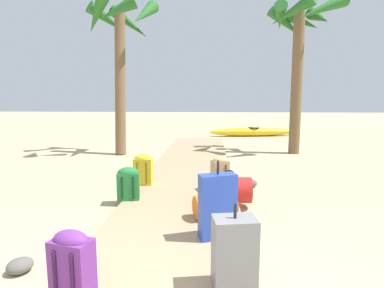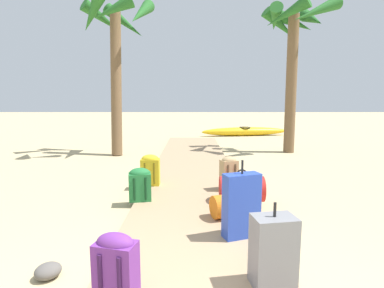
{
  "view_description": "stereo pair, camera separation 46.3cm",
  "coord_description": "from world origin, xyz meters",
  "px_view_note": "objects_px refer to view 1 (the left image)",
  "views": [
    {
      "loc": [
        0.45,
        -1.13,
        1.6
      ],
      "look_at": [
        0.01,
        5.93,
        0.55
      ],
      "focal_mm": 28.98,
      "sensor_mm": 36.0,
      "label": 1
    },
    {
      "loc": [
        -0.01,
        -1.14,
        1.6
      ],
      "look_at": [
        0.01,
        5.93,
        0.55
      ],
      "focal_mm": 28.98,
      "sensor_mm": 36.0,
      "label": 2
    }
  ],
  "objects_px": {
    "palm_tree_far_left": "(121,37)",
    "palm_tree_far_right": "(300,37)",
    "backpack_yellow": "(143,168)",
    "suitcase_grey": "(234,253)",
    "suitcase_blue": "(218,206)",
    "duffel_bag_orange": "(215,206)",
    "backpack_green": "(128,182)",
    "backpack_tan": "(220,173)",
    "backpack_purple": "(72,266)",
    "kayak": "(253,132)",
    "duffel_bag_red": "(229,190)"
  },
  "relations": [
    {
      "from": "duffel_bag_red",
      "to": "palm_tree_far_left",
      "type": "xyz_separation_m",
      "value": [
        -2.8,
        4.36,
        3.0
      ]
    },
    {
      "from": "duffel_bag_red",
      "to": "duffel_bag_orange",
      "type": "bearing_deg",
      "value": -109.5
    },
    {
      "from": "backpack_green",
      "to": "duffel_bag_red",
      "type": "xyz_separation_m",
      "value": [
        1.51,
        -0.05,
        -0.07
      ]
    },
    {
      "from": "suitcase_grey",
      "to": "backpack_green",
      "type": "relative_size",
      "value": 1.42
    },
    {
      "from": "backpack_green",
      "to": "kayak",
      "type": "height_order",
      "value": "backpack_green"
    },
    {
      "from": "backpack_purple",
      "to": "duffel_bag_red",
      "type": "bearing_deg",
      "value": 61.52
    },
    {
      "from": "duffel_bag_orange",
      "to": "suitcase_blue",
      "type": "height_order",
      "value": "suitcase_blue"
    },
    {
      "from": "duffel_bag_orange",
      "to": "palm_tree_far_left",
      "type": "height_order",
      "value": "palm_tree_far_left"
    },
    {
      "from": "suitcase_grey",
      "to": "palm_tree_far_right",
      "type": "relative_size",
      "value": 0.16
    },
    {
      "from": "suitcase_blue",
      "to": "palm_tree_far_right",
      "type": "xyz_separation_m",
      "value": [
        2.35,
        5.86,
        2.85
      ]
    },
    {
      "from": "suitcase_blue",
      "to": "backpack_green",
      "type": "xyz_separation_m",
      "value": [
        -1.32,
        1.24,
        -0.1
      ]
    },
    {
      "from": "duffel_bag_orange",
      "to": "backpack_purple",
      "type": "bearing_deg",
      "value": -121.25
    },
    {
      "from": "palm_tree_far_left",
      "to": "kayak",
      "type": "bearing_deg",
      "value": 45.5
    },
    {
      "from": "kayak",
      "to": "backpack_green",
      "type": "bearing_deg",
      "value": -109.21
    },
    {
      "from": "duffel_bag_orange",
      "to": "palm_tree_far_right",
      "type": "distance_m",
      "value": 6.54
    },
    {
      "from": "duffel_bag_orange",
      "to": "backpack_green",
      "type": "bearing_deg",
      "value": 153.34
    },
    {
      "from": "backpack_green",
      "to": "duffel_bag_red",
      "type": "height_order",
      "value": "backpack_green"
    },
    {
      "from": "duffel_bag_orange",
      "to": "backpack_tan",
      "type": "bearing_deg",
      "value": 85.47
    },
    {
      "from": "backpack_green",
      "to": "backpack_purple",
      "type": "bearing_deg",
      "value": -84.52
    },
    {
      "from": "kayak",
      "to": "suitcase_blue",
      "type": "bearing_deg",
      "value": -99.79
    },
    {
      "from": "backpack_yellow",
      "to": "palm_tree_far_right",
      "type": "height_order",
      "value": "palm_tree_far_right"
    },
    {
      "from": "suitcase_blue",
      "to": "palm_tree_far_right",
      "type": "distance_m",
      "value": 6.93
    },
    {
      "from": "backpack_tan",
      "to": "duffel_bag_red",
      "type": "distance_m",
      "value": 0.61
    },
    {
      "from": "backpack_yellow",
      "to": "suitcase_grey",
      "type": "xyz_separation_m",
      "value": [
        1.39,
        -2.96,
        0.01
      ]
    },
    {
      "from": "backpack_yellow",
      "to": "suitcase_grey",
      "type": "height_order",
      "value": "suitcase_grey"
    },
    {
      "from": "palm_tree_far_left",
      "to": "backpack_green",
      "type": "bearing_deg",
      "value": -73.37
    },
    {
      "from": "backpack_purple",
      "to": "palm_tree_far_left",
      "type": "xyz_separation_m",
      "value": [
        -1.52,
        6.73,
        2.89
      ]
    },
    {
      "from": "backpack_yellow",
      "to": "backpack_green",
      "type": "relative_size",
      "value": 1.1
    },
    {
      "from": "backpack_tan",
      "to": "duffel_bag_red",
      "type": "height_order",
      "value": "backpack_tan"
    },
    {
      "from": "palm_tree_far_left",
      "to": "palm_tree_far_right",
      "type": "relative_size",
      "value": 1.01
    },
    {
      "from": "kayak",
      "to": "duffel_bag_orange",
      "type": "bearing_deg",
      "value": -100.5
    },
    {
      "from": "suitcase_blue",
      "to": "backpack_yellow",
      "type": "bearing_deg",
      "value": 121.67
    },
    {
      "from": "backpack_purple",
      "to": "palm_tree_far_right",
      "type": "distance_m",
      "value": 8.35
    },
    {
      "from": "duffel_bag_red",
      "to": "kayak",
      "type": "bearing_deg",
      "value": 80.14
    },
    {
      "from": "backpack_green",
      "to": "kayak",
      "type": "xyz_separation_m",
      "value": [
        3.04,
        8.71,
        -0.15
      ]
    },
    {
      "from": "palm_tree_far_left",
      "to": "suitcase_blue",
      "type": "bearing_deg",
      "value": -64.83
    },
    {
      "from": "kayak",
      "to": "palm_tree_far_left",
      "type": "bearing_deg",
      "value": -134.5
    },
    {
      "from": "suitcase_grey",
      "to": "palm_tree_far_left",
      "type": "distance_m",
      "value": 7.57
    },
    {
      "from": "duffel_bag_orange",
      "to": "suitcase_grey",
      "type": "height_order",
      "value": "suitcase_grey"
    },
    {
      "from": "backpack_tan",
      "to": "palm_tree_far_right",
      "type": "relative_size",
      "value": 0.13
    },
    {
      "from": "suitcase_blue",
      "to": "backpack_yellow",
      "type": "relative_size",
      "value": 1.59
    },
    {
      "from": "suitcase_blue",
      "to": "backpack_tan",
      "type": "xyz_separation_m",
      "value": [
        0.08,
        1.78,
        -0.06
      ]
    },
    {
      "from": "backpack_tan",
      "to": "backpack_yellow",
      "type": "bearing_deg",
      "value": 168.0
    },
    {
      "from": "backpack_purple",
      "to": "kayak",
      "type": "xyz_separation_m",
      "value": [
        2.8,
        11.13,
        -0.2
      ]
    },
    {
      "from": "backpack_yellow",
      "to": "kayak",
      "type": "xyz_separation_m",
      "value": [
        2.99,
        7.88,
        -0.18
      ]
    },
    {
      "from": "duffel_bag_red",
      "to": "kayak",
      "type": "distance_m",
      "value": 8.89
    },
    {
      "from": "suitcase_blue",
      "to": "kayak",
      "type": "xyz_separation_m",
      "value": [
        1.72,
        9.95,
        -0.25
      ]
    },
    {
      "from": "duffel_bag_orange",
      "to": "duffel_bag_red",
      "type": "relative_size",
      "value": 0.92
    },
    {
      "from": "backpack_tan",
      "to": "suitcase_blue",
      "type": "bearing_deg",
      "value": -92.43
    },
    {
      "from": "palm_tree_far_left",
      "to": "kayak",
      "type": "xyz_separation_m",
      "value": [
        4.32,
        4.4,
        -3.08
      ]
    }
  ]
}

